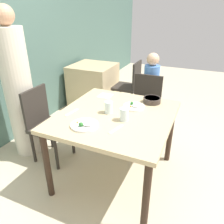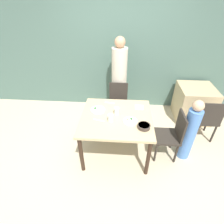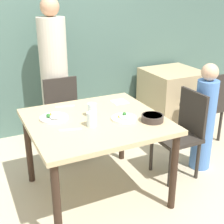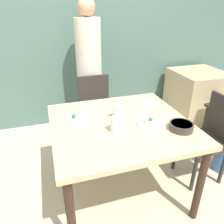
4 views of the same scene
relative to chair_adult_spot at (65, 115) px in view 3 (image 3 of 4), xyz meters
The scene contains 17 objects.
ground_plane 0.99m from the chair_adult_spot, 89.62° to the right, with size 10.00×10.00×0.00m, color beige.
wall_back 1.15m from the chair_adult_spot, 89.56° to the left, with size 10.00×0.06×2.70m.
dining_table 0.89m from the chair_adult_spot, 89.62° to the right, with size 1.13×1.06×0.75m.
chair_adult_spot is the anchor object (origin of this frame).
chair_child_spot 1.29m from the chair_adult_spot, 45.16° to the right, with size 0.40×0.40×0.87m.
person_adult 0.47m from the chair_adult_spot, 90.00° to the left, with size 0.32×0.32×1.71m.
person_child 1.50m from the chair_adult_spot, 37.58° to the right, with size 0.21×0.21×1.12m.
bowl_curry 1.23m from the chair_adult_spot, 69.45° to the right, with size 0.19×0.19×0.06m.
plate_rice_adult 0.83m from the chair_adult_spot, 113.48° to the right, with size 0.24×0.24×0.05m.
plate_rice_child 1.05m from the chair_adult_spot, 77.26° to the right, with size 0.22×0.22×0.05m.
glass_water_tall 1.05m from the chair_adult_spot, 94.49° to the right, with size 0.08×0.08×0.12m.
glass_water_short 0.86m from the chair_adult_spot, 89.68° to the right, with size 0.08×0.08×0.12m.
napkin_folded 0.75m from the chair_adult_spot, 56.42° to the right, with size 0.14×0.14×0.01m.
fork_steel 1.06m from the chair_adult_spot, 104.69° to the right, with size 0.18×0.07×0.01m.
spoon_steel 0.56m from the chair_adult_spot, 106.11° to the right, with size 0.18×0.05×0.01m.
background_table 1.67m from the chair_adult_spot, ahead, with size 0.72×0.74×0.74m.
chair_background 1.71m from the chair_adult_spot, 14.95° to the right, with size 0.40×0.40×0.87m.
Camera 3 is at (-0.94, -2.26, 1.79)m, focal length 50.00 mm.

